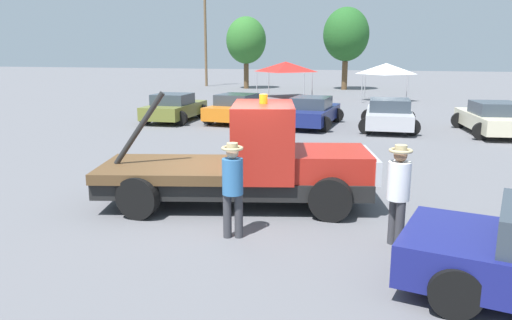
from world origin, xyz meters
TOP-DOWN VIEW (x-y plane):
  - ground_plane at (0.00, 0.00)m, footprint 160.00×160.00m
  - tow_truck at (0.36, 0.09)m, footprint 6.23×3.39m
  - person_near_truck at (3.47, -1.49)m, footprint 0.40×0.40m
  - person_at_hood at (0.60, -1.89)m, footprint 0.39×0.39m
  - parked_car_olive at (-7.07, 12.07)m, footprint 2.51×4.32m
  - parked_car_orange at (-4.04, 12.77)m, footprint 2.70×4.57m
  - parked_car_navy at (-0.36, 12.22)m, footprint 2.53×4.72m
  - parked_car_silver at (3.02, 12.18)m, footprint 2.58×4.64m
  - parked_car_cream at (7.15, 12.02)m, footprint 2.93×4.83m
  - canopy_tent_red at (-4.63, 25.83)m, footprint 3.46×3.46m
  - canopy_tent_white at (2.47, 24.82)m, footprint 2.94×2.94m
  - tree_left at (-9.96, 33.48)m, footprint 3.54×3.54m
  - tree_center at (-1.28, 34.56)m, footprint 3.93×3.93m
  - traffic_cone at (2.59, 2.98)m, footprint 0.40×0.40m
  - utility_pole at (-14.61, 35.44)m, footprint 2.20×0.24m

SIDE VIEW (x-z plane):
  - ground_plane at x=0.00m, z-range 0.00..0.00m
  - traffic_cone at x=2.59m, z-range -0.02..0.53m
  - parked_car_olive at x=-7.07m, z-range -0.02..1.32m
  - parked_car_orange at x=-4.04m, z-range -0.02..1.32m
  - parked_car_navy at x=-0.36m, z-range -0.02..1.32m
  - parked_car_silver at x=3.02m, z-range -0.02..1.32m
  - parked_car_cream at x=7.15m, z-range -0.02..1.32m
  - tow_truck at x=0.36m, z-range -0.30..2.21m
  - person_at_hood at x=0.60m, z-range 0.16..1.92m
  - person_near_truck at x=3.47m, z-range 0.16..1.96m
  - canopy_tent_white at x=2.47m, z-range 0.91..3.45m
  - canopy_tent_red at x=-4.63m, z-range 0.93..3.51m
  - tree_left at x=-9.96m, z-range 1.08..7.40m
  - tree_center at x=-1.28m, z-range 1.20..8.22m
  - utility_pole at x=-14.61m, z-range 0.26..9.66m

